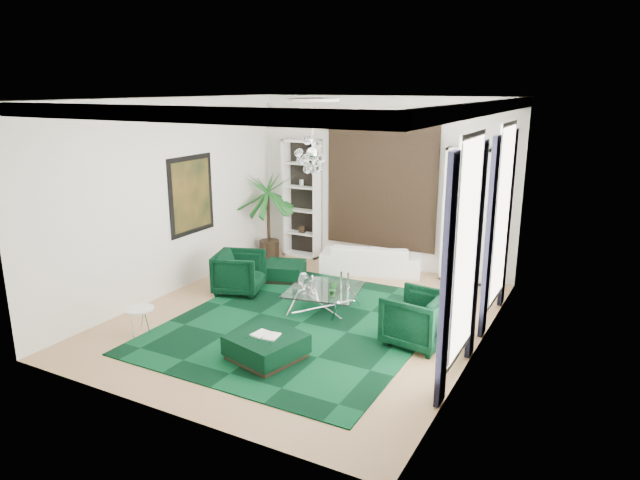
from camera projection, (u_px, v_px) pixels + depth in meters
The scene contains 30 objects.
floor at pixel (305, 318), 10.18m from camera, with size 6.00×7.00×0.02m, color tan.
ceiling at pixel (303, 98), 9.18m from camera, with size 6.00×7.00×0.02m, color white.
wall_back at pixel (382, 183), 12.67m from camera, with size 6.00×0.02×3.80m, color silver.
wall_front at pixel (157, 270), 6.69m from camera, with size 6.00×0.02×3.80m, color silver.
wall_left at pixel (170, 197), 11.05m from camera, with size 0.02×7.00×3.80m, color silver.
wall_right at pixel (483, 234), 8.31m from camera, with size 0.02×7.00×3.80m, color silver.
crown_molding at pixel (304, 105), 9.21m from camera, with size 6.00×7.00×0.18m, color white, non-canonical shape.
ceiling_medallion at pixel (312, 100), 9.45m from camera, with size 0.90×0.90×0.05m, color white.
tapestry at pixel (381, 184), 12.63m from camera, with size 2.50×0.06×2.80m, color black.
shelving_left at pixel (302, 199), 13.52m from camera, with size 0.90×0.38×2.80m, color white, non-canonical shape.
shelving_right at pixel (466, 216), 11.75m from camera, with size 0.90×0.38×2.80m, color white, non-canonical shape.
painting at pixel (192, 195), 11.56m from camera, with size 0.04×1.30×1.60m, color black.
window_near at pixel (467, 249), 7.56m from camera, with size 0.03×1.10×2.90m, color white.
curtain_near_a at pixel (446, 284), 6.97m from camera, with size 0.07×0.30×3.25m, color black.
curtain_near_b at pixel (476, 252), 8.30m from camera, with size 0.07×0.30×3.25m, color black.
window_far at pixel (502, 214), 9.60m from camera, with size 0.03×1.10×2.90m, color white.
curtain_far_a at pixel (489, 239), 9.02m from camera, with size 0.07×0.30×3.25m, color black.
curtain_far_b at pixel (508, 219), 10.35m from camera, with size 0.07×0.30×3.25m, color black.
rug at pixel (302, 323), 9.90m from camera, with size 4.20×5.00×0.02m, color black.
sofa at pixel (371, 258), 12.55m from camera, with size 2.18×0.85×0.64m, color white.
armchair_left at pixel (239, 272), 11.30m from camera, with size 0.89×0.91×0.83m, color black.
armchair_right at pixel (417, 319), 9.01m from camera, with size 0.92×0.95×0.86m, color black.
coffee_table at pixel (324, 300), 10.39m from camera, with size 1.26×1.26×0.43m, color white, non-canonical shape.
ottoman_side at pixel (284, 271), 12.10m from camera, with size 0.82×0.82×0.37m, color black.
ottoman_front at pixel (266, 347), 8.57m from camera, with size 0.97×0.97×0.39m, color black.
book at pixel (266, 335), 8.51m from camera, with size 0.41×0.27×0.03m, color white.
side_table at pixel (140, 322), 9.42m from camera, with size 0.47×0.47×0.45m, color white.
palm at pixel (268, 205), 13.33m from camera, with size 1.64×1.64×2.62m, color #19591E, non-canonical shape.
chandelier at pixel (312, 153), 9.98m from camera, with size 0.86×0.86×0.78m, color white, non-canonical shape.
table_plant at pixel (333, 289), 9.93m from camera, with size 0.15×0.12×0.27m, color #19591E.
Camera 1 is at (4.69, -8.22, 4.00)m, focal length 32.00 mm.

